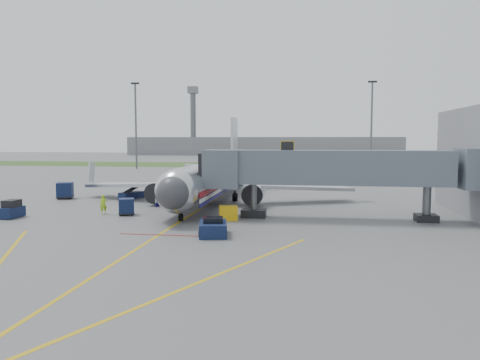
# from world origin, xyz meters

# --- Properties ---
(ground) EXTENTS (400.00, 400.00, 0.00)m
(ground) POSITION_xyz_m (0.00, 0.00, 0.00)
(ground) COLOR #565659
(ground) RESTS_ON ground
(grass_strip) EXTENTS (300.00, 25.00, 0.01)m
(grass_strip) POSITION_xyz_m (0.00, 90.00, 0.01)
(grass_strip) COLOR #2D4C1E
(grass_strip) RESTS_ON ground
(apron_markings) EXTENTS (21.52, 50.00, 0.01)m
(apron_markings) POSITION_xyz_m (0.00, -7.40, 0.00)
(apron_markings) COLOR gold
(apron_markings) RESTS_ON ground
(airliner) EXTENTS (32.10, 35.67, 10.25)m
(airliner) POSITION_xyz_m (0.00, 15.25, 2.65)
(airliner) COLOR silver
(airliner) RESTS_ON ground
(jet_bridge) EXTENTS (25.30, 4.00, 6.90)m
(jet_bridge) POSITION_xyz_m (12.86, 5.00, 4.47)
(jet_bridge) COLOR slate
(jet_bridge) RESTS_ON ground
(light_mast_left) EXTENTS (2.00, 0.44, 20.40)m
(light_mast_left) POSITION_xyz_m (-30.00, 70.00, 10.78)
(light_mast_left) COLOR #595B60
(light_mast_left) RESTS_ON ground
(light_mast_right) EXTENTS (2.00, 0.44, 20.40)m
(light_mast_right) POSITION_xyz_m (25.00, 75.00, 10.78)
(light_mast_right) COLOR #595B60
(light_mast_right) RESTS_ON ground
(distant_terminal) EXTENTS (120.00, 14.00, 8.00)m
(distant_terminal) POSITION_xyz_m (-10.00, 170.00, 4.00)
(distant_terminal) COLOR slate
(distant_terminal) RESTS_ON ground
(control_tower) EXTENTS (4.00, 4.00, 30.00)m
(control_tower) POSITION_xyz_m (-40.00, 165.00, 17.33)
(control_tower) COLOR #595B60
(control_tower) RESTS_ON ground
(pushback_tug) EXTENTS (2.57, 3.55, 1.34)m
(pushback_tug) POSITION_xyz_m (4.00, -3.50, 0.56)
(pushback_tug) COLOR #0B1133
(pushback_tug) RESTS_ON ground
(baggage_tug) EXTENTS (1.25, 2.35, 1.63)m
(baggage_tug) POSITION_xyz_m (-15.54, 1.40, 0.72)
(baggage_tug) COLOR #0B1133
(baggage_tug) RESTS_ON ground
(baggage_cart_a) EXTENTS (2.07, 2.07, 1.70)m
(baggage_cart_a) POSITION_xyz_m (-4.98, 13.00, 0.87)
(baggage_cart_a) COLOR #0B1133
(baggage_cart_a) RESTS_ON ground
(baggage_cart_b) EXTENTS (2.27, 2.27, 1.93)m
(baggage_cart_b) POSITION_xyz_m (-17.83, 14.83, 0.98)
(baggage_cart_b) COLOR #0B1133
(baggage_cart_b) RESTS_ON ground
(baggage_cart_c) EXTENTS (1.86, 1.86, 1.54)m
(baggage_cart_c) POSITION_xyz_m (-5.93, 4.45, 0.79)
(baggage_cart_c) COLOR #0B1133
(baggage_cart_c) RESTS_ON ground
(belt_loader) EXTENTS (2.48, 3.88, 1.85)m
(belt_loader) POSITION_xyz_m (-9.98, 16.03, 0.46)
(belt_loader) COLOR #0B1133
(belt_loader) RESTS_ON ground
(ground_power_cart) EXTENTS (1.80, 1.42, 1.27)m
(ground_power_cart) POSITION_xyz_m (4.00, 3.00, 0.62)
(ground_power_cart) COLOR gold
(ground_power_cart) RESTS_ON ground
(ramp_worker) EXTENTS (0.78, 0.65, 1.83)m
(ramp_worker) POSITION_xyz_m (-8.29, 4.63, 0.91)
(ramp_worker) COLOR #9FDB19
(ramp_worker) RESTS_ON ground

